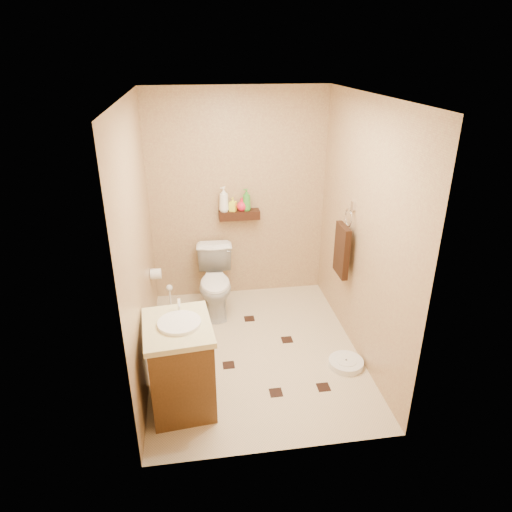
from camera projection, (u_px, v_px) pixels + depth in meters
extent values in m
plane|color=beige|center=(254.00, 351.00, 4.52)|extent=(2.50, 2.50, 0.00)
cube|color=tan|center=(238.00, 197.00, 5.15)|extent=(2.00, 0.04, 2.40)
cube|color=tan|center=(283.00, 313.00, 2.90)|extent=(2.00, 0.04, 2.40)
cube|color=tan|center=(139.00, 245.00, 3.89)|extent=(0.04, 2.50, 2.40)
cube|color=tan|center=(362.00, 233.00, 4.16)|extent=(0.04, 2.50, 2.40)
cube|color=silver|center=(254.00, 96.00, 3.53)|extent=(2.00, 2.50, 0.02)
cube|color=#381B0F|center=(239.00, 215.00, 5.15)|extent=(0.46, 0.14, 0.10)
cube|color=black|center=(229.00, 365.00, 4.31)|extent=(0.11, 0.11, 0.01)
cube|color=black|center=(287.00, 340.00, 4.69)|extent=(0.11, 0.11, 0.01)
cube|color=black|center=(276.00, 393.00, 3.97)|extent=(0.11, 0.11, 0.01)
cube|color=black|center=(192.00, 324.00, 4.96)|extent=(0.11, 0.11, 0.01)
cube|color=black|center=(323.00, 387.00, 4.03)|extent=(0.11, 0.11, 0.01)
cube|color=black|center=(249.00, 319.00, 5.05)|extent=(0.11, 0.11, 0.01)
imported|color=white|center=(216.00, 282.00, 5.08)|extent=(0.43, 0.72, 0.72)
cube|color=brown|center=(181.00, 368.00, 3.71)|extent=(0.54, 0.64, 0.73)
cube|color=beige|center=(177.00, 327.00, 3.55)|extent=(0.58, 0.68, 0.05)
cylinder|color=white|center=(179.00, 324.00, 3.54)|extent=(0.34, 0.34, 0.05)
cylinder|color=silver|center=(179.00, 304.00, 3.70)|extent=(0.03, 0.03, 0.11)
cylinder|color=white|center=(346.00, 363.00, 4.30)|extent=(0.36, 0.36, 0.06)
cylinder|color=white|center=(346.00, 360.00, 4.28)|extent=(0.20, 0.20, 0.01)
cylinder|color=#1B6E6E|center=(172.00, 315.00, 5.04)|extent=(0.10, 0.10, 0.11)
cylinder|color=white|center=(170.00, 299.00, 4.96)|extent=(0.02, 0.02, 0.30)
sphere|color=white|center=(169.00, 288.00, 4.90)|extent=(0.07, 0.07, 0.07)
cube|color=silver|center=(353.00, 206.00, 4.31)|extent=(0.03, 0.06, 0.08)
torus|color=silver|center=(349.00, 218.00, 4.36)|extent=(0.02, 0.19, 0.19)
cube|color=black|center=(342.00, 250.00, 4.49)|extent=(0.06, 0.30, 0.52)
cylinder|color=white|center=(156.00, 274.00, 4.73)|extent=(0.11, 0.11, 0.11)
cylinder|color=silver|center=(151.00, 269.00, 4.70)|extent=(0.04, 0.02, 0.02)
imported|color=white|center=(224.00, 199.00, 5.05)|extent=(0.15, 0.15, 0.28)
imported|color=#FCFF35|center=(233.00, 204.00, 5.09)|extent=(0.09, 0.10, 0.16)
imported|color=#F31C3B|center=(242.00, 204.00, 5.11)|extent=(0.16, 0.16, 0.15)
imported|color=green|center=(247.00, 200.00, 5.09)|extent=(0.13, 0.13, 0.25)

